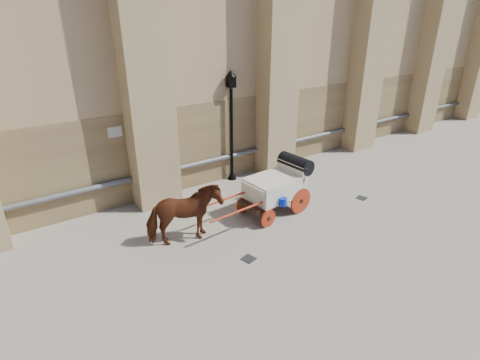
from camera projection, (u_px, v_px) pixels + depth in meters
ground at (244, 241)px, 10.34m from camera, size 90.00×90.00×0.00m
horse at (184, 215)px, 9.99m from camera, size 2.12×1.25×1.68m
carriage at (278, 184)px, 11.63m from camera, size 3.92×1.46×1.68m
street_lamp at (231, 124)px, 13.42m from camera, size 0.38×0.38×4.04m
drain_grate_near at (248, 259)px, 9.60m from camera, size 0.39×0.39×0.01m
drain_grate_far at (362, 198)px, 12.78m from camera, size 0.38×0.38×0.01m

